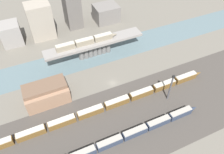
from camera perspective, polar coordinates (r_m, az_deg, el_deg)
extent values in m
plane|color=#666056|center=(115.24, 0.15, -1.56)|extent=(400.00, 400.00, 0.00)
cube|color=#423D38|center=(102.12, 5.81, -10.58)|extent=(280.00, 42.00, 0.01)
cube|color=slate|center=(132.52, -4.42, 5.82)|extent=(320.00, 19.68, 0.01)
cube|color=gray|center=(127.14, -4.64, 8.84)|extent=(58.59, 8.31, 1.51)
cylinder|color=slate|center=(128.17, -8.05, 6.16)|extent=(3.03, 3.03, 7.98)
cylinder|color=slate|center=(128.73, -6.87, 6.50)|extent=(3.03, 3.03, 7.98)
cylinder|color=slate|center=(129.35, -5.69, 6.84)|extent=(3.03, 3.03, 7.98)
cylinder|color=slate|center=(130.02, -4.52, 7.17)|extent=(3.03, 3.03, 7.98)
cylinder|color=slate|center=(130.75, -3.36, 7.49)|extent=(3.03, 3.03, 7.98)
cylinder|color=slate|center=(131.54, -2.22, 7.81)|extent=(3.03, 3.03, 7.98)
cylinder|color=slate|center=(132.38, -1.08, 8.12)|extent=(3.03, 3.03, 7.98)
cube|color=gray|center=(122.50, -12.10, 7.63)|extent=(10.53, 2.86, 3.17)
cube|color=#B7B2A3|center=(121.44, -12.23, 8.30)|extent=(10.11, 2.63, 0.40)
cube|color=gray|center=(124.42, -7.15, 9.03)|extent=(10.53, 2.86, 3.17)
cube|color=#B7B2A3|center=(123.38, -7.23, 9.70)|extent=(10.11, 2.63, 0.40)
cube|color=gray|center=(127.30, -2.35, 10.32)|extent=(10.53, 2.86, 3.17)
cube|color=#B7B2A3|center=(126.27, -2.38, 10.98)|extent=(10.11, 2.63, 0.40)
cone|color=gray|center=(129.69, 0.60, 11.02)|extent=(3.69, 2.57, 2.57)
cube|color=#2D384C|center=(92.00, -7.74, -19.39)|extent=(11.12, 2.69, 3.29)
cube|color=#9E998E|center=(90.35, -7.85, -18.89)|extent=(10.67, 2.48, 0.40)
cube|color=#2D384C|center=(93.40, -0.62, -16.86)|extent=(11.12, 2.69, 3.29)
cube|color=#9E998E|center=(91.78, -0.63, -16.33)|extent=(10.67, 2.48, 0.40)
cube|color=#2D384C|center=(96.23, 6.00, -14.22)|extent=(11.12, 2.69, 3.29)
cube|color=#9E998E|center=(94.65, 6.09, -13.66)|extent=(10.67, 2.48, 0.40)
cube|color=#2D384C|center=(100.36, 12.02, -11.61)|extent=(11.12, 2.69, 3.29)
cube|color=#9E998E|center=(98.85, 12.18, -11.02)|extent=(10.67, 2.48, 0.40)
cube|color=#2D384C|center=(105.65, 17.40, -9.12)|extent=(11.12, 2.69, 3.29)
cube|color=#9E998E|center=(104.21, 17.61, -8.53)|extent=(10.67, 2.48, 0.40)
cone|color=#2D384C|center=(109.67, 20.48, -7.68)|extent=(3.89, 2.42, 2.42)
cube|color=brown|center=(101.48, -20.38, -13.67)|extent=(12.27, 2.80, 3.28)
cube|color=#B7B2A3|center=(99.99, -20.65, -13.12)|extent=(11.78, 2.58, 0.40)
cube|color=brown|center=(100.82, -12.94, -11.47)|extent=(12.27, 2.80, 3.28)
cube|color=#B7B2A3|center=(99.31, -13.11, -10.89)|extent=(11.78, 2.58, 0.40)
cube|color=brown|center=(101.93, -5.64, -9.10)|extent=(12.27, 2.80, 3.28)
cube|color=#B7B2A3|center=(100.44, -5.71, -8.49)|extent=(11.78, 2.58, 0.40)
cube|color=brown|center=(104.76, 1.29, -6.68)|extent=(12.27, 2.80, 3.28)
cube|color=#B7B2A3|center=(103.31, 1.30, -6.05)|extent=(11.78, 2.58, 0.40)
cube|color=brown|center=(109.17, 7.69, -4.33)|extent=(12.27, 2.80, 3.28)
cube|color=#B7B2A3|center=(107.79, 7.78, -3.70)|extent=(11.78, 2.58, 0.40)
cube|color=brown|center=(114.99, 13.48, -2.15)|extent=(12.27, 2.80, 3.28)
cube|color=#B7B2A3|center=(113.68, 13.64, -1.53)|extent=(11.78, 2.58, 0.40)
cube|color=brown|center=(122.02, 18.65, -0.18)|extent=(12.27, 2.80, 3.28)
cube|color=#B7B2A3|center=(120.78, 18.85, 0.43)|extent=(11.78, 2.58, 0.40)
cone|color=brown|center=(126.98, 21.52, 0.87)|extent=(4.30, 2.52, 2.52)
cube|color=#937056|center=(109.38, -16.71, -4.22)|extent=(20.35, 12.78, 8.41)
cube|color=brown|center=(105.68, -17.28, -2.42)|extent=(19.94, 8.95, 1.85)
cylinder|color=#4C4C51|center=(106.27, 14.93, -2.92)|extent=(0.78, 0.78, 14.86)
cube|color=black|center=(100.60, 15.77, 0.12)|extent=(1.00, 0.70, 1.20)
cube|color=gray|center=(151.25, -24.89, 10.19)|extent=(12.04, 12.35, 13.56)
cube|color=gray|center=(148.19, -18.14, 13.75)|extent=(14.67, 11.81, 22.91)
cube|color=#605B56|center=(155.76, -10.32, 16.74)|extent=(9.83, 13.74, 22.20)
cube|color=slate|center=(161.22, -1.53, 16.32)|extent=(16.47, 13.81, 11.54)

